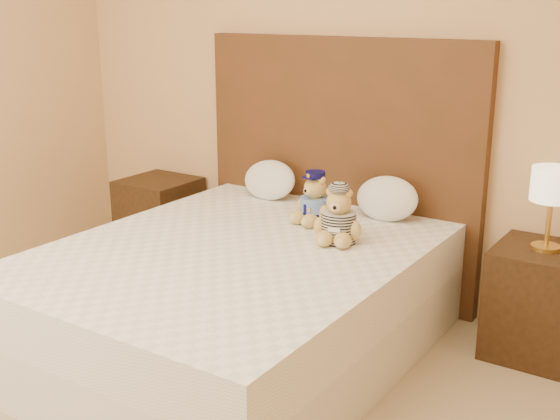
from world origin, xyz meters
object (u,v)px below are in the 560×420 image
object	(u,v)px
nightstand_left	(160,219)
pillow_left	(270,178)
teddy_police	(315,198)
teddy_prisoner	(339,215)
nightstand_right	(540,302)
bed	(236,300)
pillow_right	(387,196)
lamp	(552,189)

from	to	relation	value
nightstand_left	pillow_left	distance (m)	0.97
teddy_police	teddy_prisoner	xyz separation A→B (m)	(0.26, -0.21, 0.00)
nightstand_right	teddy_prisoner	bearing A→B (deg)	-152.39
teddy_prisoner	pillow_left	xyz separation A→B (m)	(-0.74, 0.49, -0.02)
teddy_prisoner	bed	bearing A→B (deg)	-151.01
bed	nightstand_left	distance (m)	1.48
nightstand_left	teddy_prisoner	xyz separation A→B (m)	(1.62, -0.46, 0.42)
teddy_prisoner	pillow_left	bearing A→B (deg)	133.16
teddy_prisoner	pillow_right	xyz separation A→B (m)	(0.03, 0.49, -0.01)
lamp	nightstand_left	bearing A→B (deg)	180.00
lamp	pillow_right	bearing A→B (deg)	177.98
nightstand_right	teddy_prisoner	distance (m)	1.07
pillow_left	bed	bearing A→B (deg)	-66.08
teddy_prisoner	pillow_left	distance (m)	0.89
teddy_police	pillow_left	size ratio (longest dim) A/B	0.80
teddy_police	pillow_left	distance (m)	0.56
nightstand_right	pillow_right	bearing A→B (deg)	177.98
nightstand_right	pillow_left	world-z (taller)	pillow_left
pillow_left	pillow_right	distance (m)	0.77
pillow_left	teddy_prisoner	bearing A→B (deg)	-33.37
bed	pillow_right	bearing A→B (deg)	64.19
teddy_prisoner	nightstand_left	bearing A→B (deg)	150.77
teddy_police	nightstand_right	bearing A→B (deg)	26.42
nightstand_left	lamp	size ratio (longest dim) A/B	1.38
bed	teddy_prisoner	xyz separation A→B (m)	(0.37, 0.34, 0.42)
nightstand_left	pillow_left	world-z (taller)	pillow_left
teddy_prisoner	pillow_right	bearing A→B (deg)	73.25
bed	teddy_police	bearing A→B (deg)	78.09
lamp	nightstand_right	bearing A→B (deg)	0.00
nightstand_left	lamp	world-z (taller)	lamp
bed	lamp	distance (m)	1.59
lamp	pillow_left	distance (m)	1.63
teddy_prisoner	pillow_right	distance (m)	0.49
nightstand_left	lamp	xyz separation A→B (m)	(2.50, 0.00, 0.57)
pillow_right	nightstand_right	bearing A→B (deg)	-2.02
nightstand_right	teddy_police	distance (m)	1.23
lamp	pillow_right	size ratio (longest dim) A/B	1.12
teddy_police	teddy_prisoner	bearing A→B (deg)	-25.00
nightstand_left	bed	bearing A→B (deg)	-32.62
bed	teddy_police	distance (m)	0.70
bed	nightstand_right	bearing A→B (deg)	32.62
nightstand_left	nightstand_right	size ratio (longest dim) A/B	1.00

